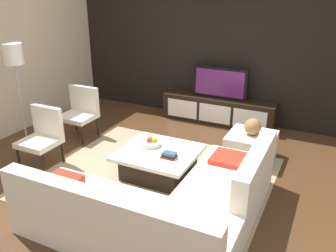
% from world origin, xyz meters
% --- Properties ---
extents(ground_plane, '(14.00, 14.00, 0.00)m').
position_xyz_m(ground_plane, '(0.00, 0.00, 0.00)').
color(ground_plane, '#4C301C').
extents(feature_wall_back, '(6.40, 0.12, 2.80)m').
position_xyz_m(feature_wall_back, '(0.00, 2.70, 1.40)').
color(feature_wall_back, black).
rests_on(feature_wall_back, ground).
extents(area_rug, '(3.05, 2.69, 0.01)m').
position_xyz_m(area_rug, '(-0.10, 0.00, 0.01)').
color(area_rug, tan).
rests_on(area_rug, ground).
extents(media_console, '(2.16, 0.45, 0.50)m').
position_xyz_m(media_console, '(-0.00, 2.40, 0.25)').
color(media_console, black).
rests_on(media_console, ground).
extents(television, '(1.04, 0.06, 0.59)m').
position_xyz_m(television, '(0.00, 2.40, 0.79)').
color(television, black).
rests_on(television, media_console).
extents(sectional_couch, '(2.35, 2.30, 0.79)m').
position_xyz_m(sectional_couch, '(0.50, -0.89, 0.27)').
color(sectional_couch, silver).
rests_on(sectional_couch, ground).
extents(coffee_table, '(1.06, 0.99, 0.38)m').
position_xyz_m(coffee_table, '(-0.10, 0.10, 0.20)').
color(coffee_table, black).
rests_on(coffee_table, ground).
extents(accent_chair_near, '(0.52, 0.51, 0.87)m').
position_xyz_m(accent_chair_near, '(-1.79, -0.33, 0.49)').
color(accent_chair_near, black).
rests_on(accent_chair_near, ground).
extents(floor_lamp, '(0.30, 0.30, 1.69)m').
position_xyz_m(floor_lamp, '(-2.55, 0.02, 1.41)').
color(floor_lamp, '#A5A5AA').
rests_on(floor_lamp, ground).
extents(ottoman, '(0.70, 0.70, 0.40)m').
position_xyz_m(ottoman, '(0.94, 1.18, 0.20)').
color(ottoman, silver).
rests_on(ottoman, ground).
extents(fruit_bowl, '(0.28, 0.28, 0.13)m').
position_xyz_m(fruit_bowl, '(-0.28, 0.20, 0.43)').
color(fruit_bowl, silver).
rests_on(fruit_bowl, coffee_table).
extents(accent_chair_far, '(0.57, 0.52, 0.87)m').
position_xyz_m(accent_chair_far, '(-1.98, 0.76, 0.49)').
color(accent_chair_far, black).
rests_on(accent_chair_far, ground).
extents(decorative_ball, '(0.26, 0.26, 0.26)m').
position_xyz_m(decorative_ball, '(0.94, 1.18, 0.53)').
color(decorative_ball, '#997247').
rests_on(decorative_ball, ottoman).
extents(book_stack, '(0.19, 0.16, 0.08)m').
position_xyz_m(book_stack, '(0.11, -0.02, 0.42)').
color(book_stack, maroon).
rests_on(book_stack, coffee_table).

